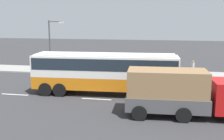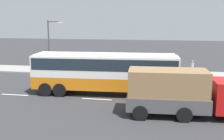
# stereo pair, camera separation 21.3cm
# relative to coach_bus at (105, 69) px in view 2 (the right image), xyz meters

# --- Properties ---
(ground_plane) EXTENTS (120.00, 120.00, 0.00)m
(ground_plane) POSITION_rel_coach_bus_xyz_m (0.77, 0.73, -2.11)
(ground_plane) COLOR #333335
(sidewalk_curb) EXTENTS (80.00, 4.00, 0.15)m
(sidewalk_curb) POSITION_rel_coach_bus_xyz_m (0.77, 9.15, -2.03)
(sidewalk_curb) COLOR gray
(sidewalk_curb) RESTS_ON ground_plane
(lane_centreline) EXTENTS (24.60, 0.16, 0.01)m
(lane_centreline) POSITION_rel_coach_bus_xyz_m (-7.07, -1.53, -2.10)
(lane_centreline) COLOR white
(lane_centreline) RESTS_ON ground_plane
(coach_bus) EXTENTS (11.98, 3.17, 3.40)m
(coach_bus) POSITION_rel_coach_bus_xyz_m (0.00, 0.00, 0.00)
(coach_bus) COLOR orange
(coach_bus) RESTS_ON ground_plane
(cargo_truck) EXTENTS (7.66, 2.89, 3.03)m
(cargo_truck) POSITION_rel_coach_bus_xyz_m (5.98, -4.21, -0.49)
(cargo_truck) COLOR red
(cargo_truck) RESTS_ON ground_plane
(pedestrian_near_curb) EXTENTS (0.32, 0.32, 1.65)m
(pedestrian_near_curb) POSITION_rel_coach_bus_xyz_m (6.28, 8.79, -1.01)
(pedestrian_near_curb) COLOR #38334C
(pedestrian_near_curb) RESTS_ON sidewalk_curb
(pedestrian_at_crossing) EXTENTS (0.32, 0.32, 1.76)m
(pedestrian_at_crossing) POSITION_rel_coach_bus_xyz_m (7.81, 7.74, -0.94)
(pedestrian_at_crossing) COLOR brown
(pedestrian_at_crossing) RESTS_ON sidewalk_curb
(street_lamp) EXTENTS (1.77, 0.24, 5.92)m
(street_lamp) POSITION_rel_coach_bus_xyz_m (-7.86, 7.59, 1.50)
(street_lamp) COLOR #47474C
(street_lamp) RESTS_ON sidewalk_curb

